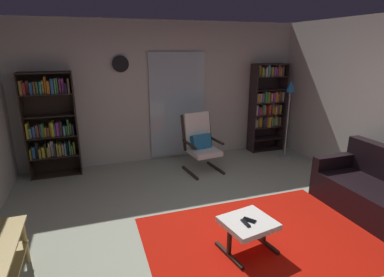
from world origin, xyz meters
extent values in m
plane|color=#A3A893|center=(0.00, 0.00, 0.00)|extent=(7.02, 7.02, 0.00)
cube|color=beige|center=(0.00, 2.90, 1.30)|extent=(5.60, 0.06, 2.60)
cube|color=silver|center=(0.23, 2.83, 1.05)|extent=(1.10, 0.01, 2.00)
cube|color=red|center=(0.33, -0.13, 0.00)|extent=(2.61, 1.81, 0.01)
cylinder|color=tan|center=(-2.15, 0.32, 0.25)|extent=(0.05, 0.05, 0.49)
cube|color=black|center=(-2.41, 2.64, 0.88)|extent=(0.02, 0.30, 1.76)
cube|color=black|center=(-1.62, 2.64, 0.88)|extent=(0.02, 0.30, 1.76)
cube|color=black|center=(-2.02, 2.79, 0.88)|extent=(0.81, 0.02, 1.76)
cube|color=black|center=(-2.02, 2.64, 0.02)|extent=(0.77, 0.28, 0.02)
cube|color=black|center=(-2.02, 2.64, 0.35)|extent=(0.77, 0.28, 0.02)
cube|color=black|center=(-2.02, 2.64, 0.70)|extent=(0.77, 0.28, 0.02)
cube|color=black|center=(-2.02, 2.64, 1.06)|extent=(0.77, 0.28, 0.02)
cube|color=black|center=(-2.02, 2.64, 1.41)|extent=(0.77, 0.28, 0.02)
cube|color=black|center=(-2.02, 2.64, 1.74)|extent=(0.77, 0.28, 0.02)
cube|color=olive|center=(-2.38, 2.64, 0.44)|extent=(0.02, 0.22, 0.16)
cube|color=#3866A9|center=(-2.33, 2.64, 0.46)|extent=(0.04, 0.17, 0.19)
cube|color=#192927|center=(-2.28, 2.63, 0.49)|extent=(0.04, 0.12, 0.26)
cube|color=olive|center=(-2.24, 2.64, 0.44)|extent=(0.03, 0.24, 0.16)
cube|color=gold|center=(-2.19, 2.66, 0.45)|extent=(0.04, 0.22, 0.18)
cube|color=#233026|center=(-2.15, 2.66, 0.48)|extent=(0.02, 0.16, 0.23)
cube|color=gold|center=(-2.12, 2.66, 0.44)|extent=(0.02, 0.20, 0.17)
cube|color=beige|center=(-2.09, 2.65, 0.48)|extent=(0.02, 0.15, 0.23)
cube|color=beige|center=(-2.05, 2.65, 0.49)|extent=(0.04, 0.11, 0.26)
cube|color=#1E2C31|center=(-2.01, 2.66, 0.47)|extent=(0.03, 0.21, 0.22)
cube|color=olive|center=(-1.97, 2.65, 0.47)|extent=(0.02, 0.22, 0.23)
cube|color=#9C9934|center=(-1.93, 2.66, 0.46)|extent=(0.03, 0.23, 0.20)
cube|color=beige|center=(-1.89, 2.64, 0.46)|extent=(0.03, 0.11, 0.19)
cube|color=teal|center=(-1.85, 2.64, 0.47)|extent=(0.02, 0.17, 0.21)
cube|color=#201831|center=(-1.81, 2.66, 0.47)|extent=(0.03, 0.13, 0.22)
cube|color=#3A8746|center=(-1.77, 2.63, 0.48)|extent=(0.02, 0.14, 0.24)
cube|color=#358253|center=(-1.74, 2.63, 0.44)|extent=(0.02, 0.15, 0.16)
cube|color=#A88826|center=(-1.71, 2.66, 0.46)|extent=(0.03, 0.13, 0.21)
cube|color=gold|center=(-2.38, 2.63, 0.84)|extent=(0.03, 0.21, 0.25)
cube|color=#579596|center=(-2.34, 2.63, 0.79)|extent=(0.04, 0.14, 0.16)
cube|color=#3D62AB|center=(-2.28, 2.65, 0.80)|extent=(0.04, 0.16, 0.18)
cube|color=brown|center=(-2.23, 2.65, 0.81)|extent=(0.04, 0.16, 0.20)
cube|color=#904793|center=(-2.19, 2.64, 0.82)|extent=(0.02, 0.10, 0.21)
cube|color=green|center=(-2.16, 2.65, 0.82)|extent=(0.04, 0.17, 0.22)
cube|color=orange|center=(-2.12, 2.65, 0.79)|extent=(0.04, 0.15, 0.15)
cube|color=brown|center=(-2.07, 2.66, 0.79)|extent=(0.03, 0.21, 0.16)
cube|color=gold|center=(-2.04, 2.65, 0.82)|extent=(0.02, 0.13, 0.22)
cube|color=gold|center=(-2.00, 2.65, 0.83)|extent=(0.04, 0.23, 0.24)
cube|color=#3959B1|center=(-1.97, 2.66, 0.81)|extent=(0.02, 0.18, 0.20)
cube|color=#9F3892|center=(-1.92, 2.63, 0.83)|extent=(0.04, 0.15, 0.23)
cube|color=#262632|center=(-1.87, 2.64, 0.84)|extent=(0.04, 0.21, 0.25)
cube|color=slate|center=(-1.83, 2.64, 0.79)|extent=(0.03, 0.19, 0.16)
cube|color=#3D8940|center=(-1.79, 2.63, 0.79)|extent=(0.03, 0.11, 0.16)
cube|color=#338441|center=(-1.76, 2.64, 0.85)|extent=(0.03, 0.17, 0.27)
cube|color=olive|center=(-1.72, 2.66, 0.81)|extent=(0.02, 0.18, 0.19)
cube|color=#1B2332|center=(-1.69, 2.63, 0.81)|extent=(0.03, 0.20, 0.19)
cube|color=olive|center=(-2.37, 2.63, 1.53)|extent=(0.04, 0.18, 0.22)
cube|color=red|center=(-2.32, 2.64, 1.51)|extent=(0.04, 0.19, 0.19)
cube|color=brown|center=(-2.28, 2.66, 1.52)|extent=(0.04, 0.11, 0.21)
cube|color=#2C5CAA|center=(-2.23, 2.63, 1.51)|extent=(0.04, 0.18, 0.19)
cube|color=brown|center=(-2.18, 2.65, 1.52)|extent=(0.03, 0.23, 0.20)
cube|color=#428350|center=(-2.14, 2.65, 1.51)|extent=(0.03, 0.17, 0.19)
cube|color=teal|center=(-2.10, 2.66, 1.51)|extent=(0.03, 0.19, 0.19)
cube|color=#A29B3E|center=(-2.06, 2.63, 1.52)|extent=(0.02, 0.13, 0.21)
cube|color=orange|center=(-2.02, 2.65, 1.55)|extent=(0.03, 0.15, 0.27)
cube|color=orange|center=(-1.98, 2.63, 1.52)|extent=(0.04, 0.16, 0.20)
cube|color=#2B66A9|center=(-1.92, 2.62, 1.53)|extent=(0.04, 0.21, 0.24)
cube|color=#44844B|center=(-1.88, 2.63, 1.54)|extent=(0.03, 0.20, 0.24)
cube|color=#417C3C|center=(-1.85, 2.65, 1.54)|extent=(0.03, 0.16, 0.24)
cube|color=#993583|center=(-1.81, 2.64, 1.53)|extent=(0.02, 0.15, 0.24)
cube|color=#8C3583|center=(-1.77, 2.63, 1.53)|extent=(0.04, 0.13, 0.23)
cube|color=#191731|center=(-1.73, 2.63, 1.50)|extent=(0.04, 0.20, 0.16)
cube|color=brown|center=(-1.68, 2.63, 1.54)|extent=(0.03, 0.24, 0.24)
cube|color=black|center=(1.76, 2.66, 0.91)|extent=(0.02, 0.30, 1.81)
cube|color=black|center=(2.47, 2.66, 0.91)|extent=(0.02, 0.30, 1.81)
cube|color=black|center=(2.12, 2.80, 0.91)|extent=(0.72, 0.02, 1.81)
cube|color=black|center=(2.12, 2.66, 0.02)|extent=(0.69, 0.28, 0.02)
cube|color=black|center=(2.12, 2.66, 0.26)|extent=(0.69, 0.28, 0.02)
cube|color=black|center=(2.12, 2.66, 0.52)|extent=(0.69, 0.28, 0.02)
cube|color=black|center=(2.12, 2.66, 0.78)|extent=(0.69, 0.28, 0.02)
cube|color=black|center=(2.12, 2.66, 1.04)|extent=(0.69, 0.28, 0.02)
cube|color=black|center=(2.12, 2.66, 1.30)|extent=(0.69, 0.28, 0.02)
cube|color=black|center=(2.12, 2.66, 1.55)|extent=(0.69, 0.28, 0.02)
cube|color=black|center=(2.12, 2.66, 1.80)|extent=(0.69, 0.28, 0.02)
cube|color=beige|center=(1.80, 2.65, 0.64)|extent=(0.02, 0.22, 0.23)
cube|color=gold|center=(1.83, 2.64, 0.64)|extent=(0.02, 0.11, 0.22)
cube|color=beige|center=(1.86, 2.66, 0.60)|extent=(0.03, 0.15, 0.16)
cube|color=brown|center=(1.90, 2.65, 0.63)|extent=(0.03, 0.13, 0.21)
cube|color=orange|center=(1.94, 2.65, 0.64)|extent=(0.03, 0.13, 0.22)
cube|color=olive|center=(1.97, 2.68, 0.64)|extent=(0.02, 0.16, 0.23)
cube|color=#222A2E|center=(2.01, 2.66, 0.63)|extent=(0.04, 0.23, 0.21)
cube|color=#408D51|center=(2.05, 2.67, 0.61)|extent=(0.02, 0.13, 0.18)
cube|color=#9E3C9B|center=(2.07, 2.65, 0.64)|extent=(0.02, 0.16, 0.23)
cube|color=gold|center=(2.10, 2.64, 0.63)|extent=(0.02, 0.24, 0.22)
cube|color=gold|center=(2.14, 2.64, 0.63)|extent=(0.03, 0.22, 0.22)
cube|color=black|center=(2.18, 2.66, 0.62)|extent=(0.03, 0.20, 0.18)
cube|color=beige|center=(2.21, 2.65, 0.63)|extent=(0.02, 0.14, 0.21)
cube|color=#2B8742|center=(2.25, 2.64, 0.61)|extent=(0.04, 0.13, 0.16)
cube|color=#A89229|center=(2.30, 2.67, 0.63)|extent=(0.04, 0.16, 0.22)
cube|color=#53978D|center=(2.36, 2.66, 0.61)|extent=(0.04, 0.12, 0.18)
cube|color=brown|center=(2.40, 2.67, 0.62)|extent=(0.03, 0.20, 0.18)
cube|color=#3C794E|center=(1.80, 2.65, 0.88)|extent=(0.02, 0.15, 0.19)
cube|color=beige|center=(1.84, 2.66, 0.89)|extent=(0.04, 0.17, 0.21)
cube|color=#8F3386|center=(1.88, 2.67, 0.87)|extent=(0.03, 0.23, 0.17)
cube|color=red|center=(1.93, 2.65, 0.86)|extent=(0.04, 0.15, 0.15)
cube|color=#2C8743|center=(1.98, 2.66, 0.89)|extent=(0.04, 0.18, 0.22)
cube|color=beige|center=(2.03, 2.65, 0.89)|extent=(0.03, 0.11, 0.20)
cube|color=red|center=(2.07, 2.66, 0.86)|extent=(0.02, 0.10, 0.16)
cube|color=#C43B35|center=(2.12, 2.64, 0.89)|extent=(0.04, 0.18, 0.21)
cube|color=orange|center=(2.16, 2.67, 0.89)|extent=(0.02, 0.17, 0.22)
cube|color=brown|center=(2.20, 2.65, 0.89)|extent=(0.03, 0.14, 0.21)
cube|color=beige|center=(2.23, 2.66, 0.90)|extent=(0.03, 0.11, 0.23)
cube|color=gold|center=(2.26, 2.64, 0.86)|extent=(0.03, 0.21, 0.15)
cube|color=slate|center=(2.31, 2.67, 0.88)|extent=(0.03, 0.12, 0.20)
cube|color=#9D4885|center=(2.34, 2.66, 0.88)|extent=(0.03, 0.12, 0.19)
cube|color=olive|center=(2.39, 2.65, 0.88)|extent=(0.04, 0.16, 0.19)
cube|color=#5E8AA2|center=(1.80, 2.65, 1.14)|extent=(0.03, 0.19, 0.18)
cube|color=orange|center=(1.85, 2.65, 1.14)|extent=(0.04, 0.17, 0.19)
cube|color=beige|center=(1.90, 2.66, 1.13)|extent=(0.03, 0.20, 0.18)
cube|color=#974696|center=(1.93, 2.65, 1.14)|extent=(0.03, 0.15, 0.19)
cube|color=#59979C|center=(1.97, 2.67, 1.14)|extent=(0.02, 0.19, 0.18)
cube|color=#388C3E|center=(2.01, 2.64, 1.16)|extent=(0.04, 0.21, 0.22)
cube|color=olive|center=(2.06, 2.64, 1.16)|extent=(0.03, 0.23, 0.22)
cube|color=#C13735|center=(2.09, 2.66, 1.13)|extent=(0.03, 0.12, 0.18)
cube|color=brown|center=(2.12, 2.67, 1.13)|extent=(0.03, 0.11, 0.17)
cube|color=beige|center=(2.16, 2.66, 1.13)|extent=(0.03, 0.18, 0.18)
cube|color=#9F3691|center=(2.20, 2.67, 1.14)|extent=(0.04, 0.23, 0.19)
cube|color=orange|center=(2.25, 2.64, 1.15)|extent=(0.03, 0.23, 0.21)
cube|color=brown|center=(2.28, 2.67, 1.12)|extent=(0.02, 0.19, 0.16)
cube|color=#A69C3E|center=(2.31, 2.66, 1.12)|extent=(0.02, 0.17, 0.15)
cube|color=brown|center=(2.35, 2.64, 1.15)|extent=(0.03, 0.11, 0.21)
cube|color=brown|center=(2.39, 2.66, 1.13)|extent=(0.03, 0.10, 0.18)
cube|color=beige|center=(2.43, 2.67, 1.14)|extent=(0.03, 0.20, 0.20)
cube|color=#242E23|center=(1.81, 2.67, 1.66)|extent=(0.04, 0.19, 0.19)
cube|color=#A29D3E|center=(1.85, 2.66, 1.68)|extent=(0.04, 0.13, 0.23)
cube|color=olive|center=(1.89, 2.64, 1.66)|extent=(0.03, 0.20, 0.19)
cube|color=#428253|center=(1.93, 2.65, 1.64)|extent=(0.04, 0.14, 0.16)
cube|color=beige|center=(1.98, 2.66, 1.65)|extent=(0.03, 0.22, 0.18)
cube|color=teal|center=(2.03, 2.64, 1.68)|extent=(0.04, 0.20, 0.23)
cube|color=beige|center=(2.08, 2.65, 1.65)|extent=(0.03, 0.11, 0.17)
cube|color=#99933F|center=(2.11, 2.65, 1.66)|extent=(0.03, 0.21, 0.19)
cube|color=gold|center=(2.15, 2.65, 1.64)|extent=(0.03, 0.13, 0.15)
cube|color=#8B4790|center=(2.19, 2.67, 1.65)|extent=(0.04, 0.21, 0.18)
cube|color=#8B3D85|center=(2.23, 2.64, 1.65)|extent=(0.02, 0.16, 0.17)
cube|color=brown|center=(2.27, 2.66, 1.68)|extent=(0.04, 0.20, 0.23)
cube|color=orange|center=(2.31, 2.68, 1.66)|extent=(0.02, 0.23, 0.18)
cube|color=#9A4693|center=(2.35, 2.64, 1.64)|extent=(0.03, 0.12, 0.16)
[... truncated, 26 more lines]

